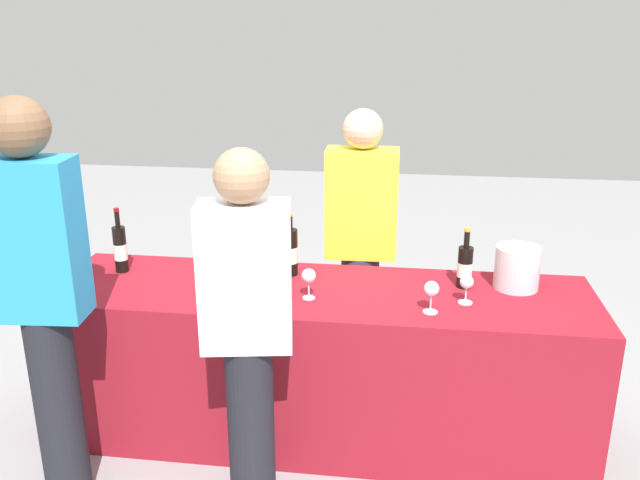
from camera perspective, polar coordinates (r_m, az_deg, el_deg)
The scene contains 15 objects.
ground_plane at distance 3.55m, azimuth 0.00°, elevation -16.08°, with size 12.00×12.00×0.00m, color gray.
tasting_table at distance 3.34m, azimuth 0.00°, elevation -10.52°, with size 2.59×0.70×0.79m, color maroon.
wine_bottle_0 at distance 3.50m, azimuth -16.82°, elevation -0.71°, with size 0.07×0.07×0.34m.
wine_bottle_1 at distance 3.26m, azimuth -5.67°, elevation -1.68°, with size 0.07×0.07×0.30m.
wine_bottle_2 at distance 3.31m, azimuth -2.59°, elevation -1.00°, with size 0.08×0.08×0.32m.
wine_bottle_3 at distance 3.23m, azimuth 12.36°, elevation -2.23°, with size 0.07×0.07×0.30m.
wine_glass_0 at distance 3.16m, azimuth -9.52°, elevation -2.63°, with size 0.08×0.08×0.14m.
wine_glass_1 at distance 3.08m, azimuth -3.56°, elevation -2.91°, with size 0.08×0.08×0.15m.
wine_glass_2 at distance 3.03m, azimuth -0.98°, elevation -3.21°, with size 0.07×0.07×0.15m.
wine_glass_3 at distance 2.93m, azimuth 9.58°, elevation -4.27°, with size 0.07×0.07×0.15m.
wine_glass_4 at distance 3.06m, azimuth 12.51°, elevation -3.67°, with size 0.07×0.07×0.13m.
ice_bucket at distance 3.29m, azimuth 16.61°, elevation -2.29°, with size 0.21×0.21×0.20m, color silver.
server_pouring at distance 3.62m, azimuth 3.52°, elevation -0.15°, with size 0.39×0.22×1.58m.
guest_0 at distance 2.90m, azimuth -22.85°, elevation -3.96°, with size 0.37×0.23×1.75m.
guest_1 at distance 2.65m, azimuth -6.29°, elevation -7.33°, with size 0.38×0.25×1.57m.
Camera 1 is at (0.39, -2.89, 2.02)m, focal length 37.17 mm.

